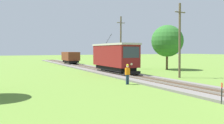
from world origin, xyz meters
name	(u,v)px	position (x,y,z in m)	size (l,w,h in m)	color
red_tram	(114,57)	(0.00, 19.39, 2.19)	(2.60, 8.54, 4.79)	maroon
freight_car	(71,57)	(0.00, 38.62, 1.56)	(2.40, 5.20, 2.31)	brown
utility_pole_near_tram	(180,40)	(4.34, 12.56, 4.11)	(1.40, 0.36, 8.03)	brown
utility_pole_mid	(121,42)	(4.34, 25.46, 4.27)	(1.40, 0.32, 8.35)	brown
trackside_signal_marker	(222,92)	(-2.09, 2.70, 0.67)	(0.21, 0.21, 1.18)	black
track_worker	(127,73)	(-3.08, 11.14, 0.98)	(0.38, 0.25, 1.78)	navy
tree_right_near	(167,41)	(10.00, 20.98, 4.41)	(4.86, 4.86, 6.85)	#4C3823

